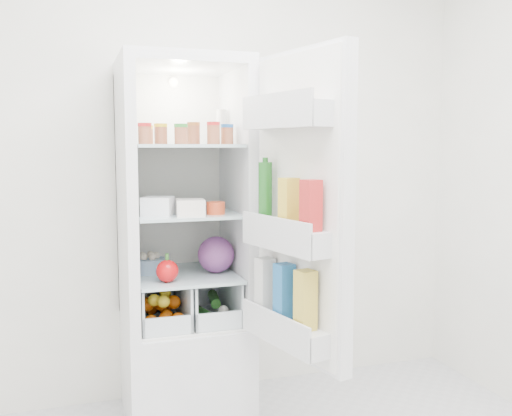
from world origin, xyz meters
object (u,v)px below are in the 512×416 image
object	(u,v)px
refrigerator	(183,287)
fridge_door	(297,215)
red_cabbage	(216,255)
mushroom_bowl	(149,266)

from	to	relation	value
refrigerator	fridge_door	size ratio (longest dim) A/B	1.38
red_cabbage	mushroom_bowl	distance (m)	0.34
fridge_door	refrigerator	bearing A→B (deg)	17.25
refrigerator	fridge_door	xyz separation A→B (m)	(0.37, -0.63, 0.43)
refrigerator	red_cabbage	size ratio (longest dim) A/B	9.87
refrigerator	red_cabbage	xyz separation A→B (m)	(0.15, -0.09, 0.17)
red_cabbage	fridge_door	world-z (taller)	fridge_door
red_cabbage	mushroom_bowl	bearing A→B (deg)	162.97
refrigerator	mushroom_bowl	world-z (taller)	refrigerator
mushroom_bowl	refrigerator	bearing A→B (deg)	-2.89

